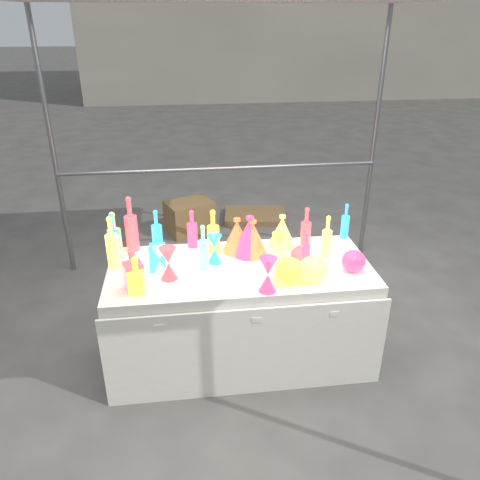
{
  "coord_description": "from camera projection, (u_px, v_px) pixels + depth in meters",
  "views": [
    {
      "loc": [
        -0.35,
        -2.79,
        2.31
      ],
      "look_at": [
        0.0,
        0.0,
        0.95
      ],
      "focal_mm": 35.0,
      "sensor_mm": 36.0,
      "label": 1
    }
  ],
  "objects": [
    {
      "name": "bottle_10",
      "position": [
        306.0,
        250.0,
        3.15
      ],
      "size": [
        0.07,
        0.07,
        0.26
      ],
      "primitive_type": null,
      "rotation": [
        0.0,
        0.0,
        0.27
      ],
      "color": "#203CBC",
      "rests_on": "display_table"
    },
    {
      "name": "bottle_11",
      "position": [
        327.0,
        236.0,
        3.28
      ],
      "size": [
        0.09,
        0.09,
        0.31
      ],
      "primitive_type": null,
      "rotation": [
        0.0,
        0.0,
        0.31
      ],
      "color": "#126D73",
      "rests_on": "display_table"
    },
    {
      "name": "decanter_1",
      "position": [
        133.0,
        270.0,
        2.89
      ],
      "size": [
        0.14,
        0.14,
        0.27
      ],
      "primitive_type": null,
      "rotation": [
        0.0,
        0.0,
        0.32
      ],
      "color": "orange",
      "rests_on": "display_table"
    },
    {
      "name": "decanter_0",
      "position": [
        136.0,
        275.0,
        2.86
      ],
      "size": [
        0.1,
        0.1,
        0.25
      ],
      "primitive_type": null,
      "rotation": [
        0.0,
        0.0,
        -0.04
      ],
      "color": "red",
      "rests_on": "display_table"
    },
    {
      "name": "cardboard_box_flat",
      "position": [
        255.0,
        216.0,
        5.87
      ],
      "size": [
        0.82,
        0.63,
        0.06
      ],
      "primitive_type": "cube",
      "rotation": [
        0.0,
        0.0,
        -0.13
      ],
      "color": "olive",
      "rests_on": "ground"
    },
    {
      "name": "bottle_6",
      "position": [
        213.0,
        232.0,
        3.31
      ],
      "size": [
        0.1,
        0.1,
        0.34
      ],
      "primitive_type": null,
      "rotation": [
        0.0,
        0.0,
        -0.19
      ],
      "color": "red",
      "rests_on": "display_table"
    },
    {
      "name": "hourglass_1",
      "position": [
        268.0,
        275.0,
        2.88
      ],
      "size": [
        0.13,
        0.13,
        0.23
      ],
      "primitive_type": null,
      "rotation": [
        0.0,
        0.0,
        0.13
      ],
      "color": "#203CBC",
      "rests_on": "display_table"
    },
    {
      "name": "bottle_2",
      "position": [
        131.0,
        224.0,
        3.35
      ],
      "size": [
        0.12,
        0.12,
        0.41
      ],
      "primitive_type": null,
      "rotation": [
        0.0,
        0.0,
        -0.38
      ],
      "color": "orange",
      "rests_on": "display_table"
    },
    {
      "name": "bottle_1",
      "position": [
        114.0,
        237.0,
        3.21
      ],
      "size": [
        0.11,
        0.11,
        0.36
      ],
      "primitive_type": null,
      "rotation": [
        0.0,
        0.0,
        -0.31
      ],
      "color": "#1A8F2B",
      "rests_on": "display_table"
    },
    {
      "name": "bottle_4",
      "position": [
        112.0,
        242.0,
        3.12
      ],
      "size": [
        0.11,
        0.11,
        0.38
      ],
      "primitive_type": null,
      "rotation": [
        0.0,
        0.0,
        0.21
      ],
      "color": "#126D73",
      "rests_on": "display_table"
    },
    {
      "name": "globe_3",
      "position": [
        353.0,
        262.0,
        3.13
      ],
      "size": [
        0.18,
        0.18,
        0.13
      ],
      "primitive_type": null,
      "rotation": [
        0.0,
        0.0,
        0.09
      ],
      "color": "#203CBC",
      "rests_on": "display_table"
    },
    {
      "name": "hourglass_5",
      "position": [
        215.0,
        249.0,
        3.22
      ],
      "size": [
        0.1,
        0.1,
        0.21
      ],
      "primitive_type": null,
      "rotation": [
        0.0,
        0.0,
        -0.02
      ],
      "color": "#1A8F2B",
      "rests_on": "display_table"
    },
    {
      "name": "hourglass_4",
      "position": [
        279.0,
        247.0,
        3.24
      ],
      "size": [
        0.12,
        0.12,
        0.21
      ],
      "primitive_type": null,
      "rotation": [
        0.0,
        0.0,
        -0.19
      ],
      "color": "red",
      "rests_on": "display_table"
    },
    {
      "name": "bottle_0",
      "position": [
        114.0,
        236.0,
        3.24
      ],
      "size": [
        0.11,
        0.11,
        0.35
      ],
      "primitive_type": null,
      "rotation": [
        0.0,
        0.0,
        -0.25
      ],
      "color": "red",
      "rests_on": "display_table"
    },
    {
      "name": "lampshade_2",
      "position": [
        250.0,
        235.0,
        3.32
      ],
      "size": [
        0.31,
        0.31,
        0.29
      ],
      "primitive_type": null,
      "rotation": [
        0.0,
        0.0,
        0.27
      ],
      "color": "#203CBC",
      "rests_on": "display_table"
    },
    {
      "name": "hourglass_2",
      "position": [
        278.0,
        269.0,
        2.95
      ],
      "size": [
        0.14,
        0.14,
        0.22
      ],
      "primitive_type": null,
      "rotation": [
        0.0,
        0.0,
        -0.31
      ],
      "color": "#126D73",
      "rests_on": "display_table"
    },
    {
      "name": "ground",
      "position": [
        240.0,
        353.0,
        3.54
      ],
      "size": [
        80.0,
        80.0,
        0.0
      ],
      "primitive_type": "plane",
      "color": "slate",
      "rests_on": "ground"
    },
    {
      "name": "globe_1",
      "position": [
        313.0,
        271.0,
        3.0
      ],
      "size": [
        0.21,
        0.21,
        0.15
      ],
      "primitive_type": null,
      "rotation": [
        0.0,
        0.0,
        0.14
      ],
      "color": "#126D73",
      "rests_on": "display_table"
    },
    {
      "name": "bottle_8",
      "position": [
        345.0,
        221.0,
        3.57
      ],
      "size": [
        0.06,
        0.06,
        0.28
      ],
      "primitive_type": null,
      "rotation": [
        0.0,
        0.0,
        -0.0
      ],
      "color": "#1A8F2B",
      "rests_on": "display_table"
    },
    {
      "name": "lampshade_0",
      "position": [
        253.0,
        238.0,
        3.31
      ],
      "size": [
        0.25,
        0.25,
        0.27
      ],
      "primitive_type": null,
      "rotation": [
        0.0,
        0.0,
        -0.08
      ],
      "color": "yellow",
      "rests_on": "display_table"
    },
    {
      "name": "lampshade_1",
      "position": [
        237.0,
        235.0,
        3.37
      ],
      "size": [
        0.23,
        0.23,
        0.26
      ],
      "primitive_type": null,
      "rotation": [
        0.0,
        0.0,
        0.05
      ],
      "color": "yellow",
      "rests_on": "display_table"
    },
    {
      "name": "decanter_2",
      "position": [
        157.0,
        252.0,
        3.12
      ],
      "size": [
        0.11,
        0.11,
        0.26
      ],
      "primitive_type": null,
      "rotation": [
        0.0,
        0.0,
        -0.02
      ],
      "color": "#1A8F2B",
      "rests_on": "display_table"
    },
    {
      "name": "globe_0",
      "position": [
        289.0,
        272.0,
        2.99
      ],
      "size": [
        0.21,
        0.21,
        0.15
      ],
      "primitive_type": null,
      "rotation": [
        0.0,
        0.0,
        -0.09
      ],
      "color": "red",
      "rests_on": "display_table"
    },
    {
      "name": "cardboard_box_closed",
      "position": [
        190.0,
        217.0,
        5.44
      ],
      "size": [
        0.62,
        0.54,
        0.37
      ],
      "primitive_type": "cube",
      "rotation": [
        0.0,
        0.0,
        0.4
      ],
      "color": "olive",
      "rests_on": "ground"
    },
    {
      "name": "globe_2",
      "position": [
        300.0,
        256.0,
        3.22
      ],
      "size": [
        0.15,
        0.15,
        0.12
      ],
      "primitive_type": null,
      "rotation": [
        0.0,
        0.0,
        0.04
      ],
      "color": "orange",
      "rests_on": "display_table"
    },
    {
      "name": "bottle_9",
      "position": [
        306.0,
        228.0,
        3.39
      ],
      "size": [
        0.09,
        0.09,
        0.33
      ],
      "primitive_type": null,
      "rotation": [
        0.0,
        0.0,
        0.33
      ],
      "color": "orange",
      "rests_on": "display_table"
    },
    {
      "name": "display_table",
      "position": [
        240.0,
        312.0,
        3.37
      ],
      "size": [
        1.84,
        0.83,
        0.75
      ],
      "color": "white",
      "rests_on": "ground"
    },
    {
      "name": "bottle_7",
      "position": [
        157.0,
        231.0,
        3.35
      ],
      "size": [
        0.1,
        0.1,
        0.32
      ],
      "primitive_type": null,
      "rotation": [
        0.0,
        0.0,
        -0.29
      ],
      "color": "#1A8F2B",
      "rests_on": "display_table"
    },
    {
      "name": "bottle_3",
      "position": [
        192.0,
        228.0,
        3.43
      ],
      "size": [
        0.08,
        0.08,
        0.29
      ],
      "primitive_type": null,
      "rotation": [
        0.0,
        0.0,
        0.07
      ],
      "color": "#203CBC",
      "rests_on": "display_table"
    },
    {
      "name": "lampshade_3",
      "position": [
        282.0,
        231.0,
        3.45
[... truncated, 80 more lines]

